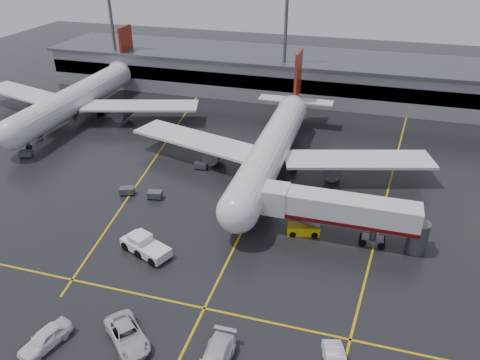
# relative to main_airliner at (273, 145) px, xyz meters

# --- Properties ---
(ground) EXTENTS (220.00, 220.00, 0.00)m
(ground) POSITION_rel_main_airliner_xyz_m (0.00, -9.70, -4.21)
(ground) COLOR black
(ground) RESTS_ON ground
(apron_line_centre) EXTENTS (0.25, 90.00, 0.02)m
(apron_line_centre) POSITION_rel_main_airliner_xyz_m (0.00, -9.70, -4.20)
(apron_line_centre) COLOR gold
(apron_line_centre) RESTS_ON ground
(apron_line_stop) EXTENTS (60.00, 0.25, 0.02)m
(apron_line_stop) POSITION_rel_main_airliner_xyz_m (0.00, -31.70, -4.20)
(apron_line_stop) COLOR gold
(apron_line_stop) RESTS_ON ground
(apron_line_left) EXTENTS (9.99, 69.35, 0.02)m
(apron_line_left) POSITION_rel_main_airliner_xyz_m (-20.00, 0.30, -4.20)
(apron_line_left) COLOR gold
(apron_line_left) RESTS_ON ground
(apron_line_right) EXTENTS (7.57, 69.64, 0.02)m
(apron_line_right) POSITION_rel_main_airliner_xyz_m (18.00, 0.30, -4.20)
(apron_line_right) COLOR gold
(apron_line_right) RESTS_ON ground
(terminal) EXTENTS (122.00, 19.00, 8.60)m
(terminal) POSITION_rel_main_airliner_xyz_m (0.00, 38.23, 0.11)
(terminal) COLOR gray
(terminal) RESTS_ON ground
(light_mast_left) EXTENTS (3.00, 1.20, 25.45)m
(light_mast_left) POSITION_rel_main_airliner_xyz_m (-45.00, 32.30, 10.27)
(light_mast_left) COLOR #595B60
(light_mast_left) RESTS_ON ground
(light_mast_mid) EXTENTS (3.00, 1.20, 25.45)m
(light_mast_mid) POSITION_rel_main_airliner_xyz_m (-5.00, 32.30, 10.27)
(light_mast_mid) COLOR #595B60
(light_mast_mid) RESTS_ON ground
(main_airliner) EXTENTS (48.80, 45.60, 14.10)m
(main_airliner) POSITION_rel_main_airliner_xyz_m (0.00, 0.00, 0.00)
(main_airliner) COLOR silver
(main_airliner) RESTS_ON ground
(second_airliner) EXTENTS (48.80, 45.60, 14.10)m
(second_airliner) POSITION_rel_main_airliner_xyz_m (-42.00, 12.00, 0.00)
(second_airliner) COLOR silver
(second_airliner) RESTS_ON ground
(jet_bridge) EXTENTS (19.90, 3.40, 6.05)m
(jet_bridge) POSITION_rel_main_airliner_xyz_m (11.87, -15.70, -0.28)
(jet_bridge) COLOR silver
(jet_bridge) RESTS_ON ground
(pushback_tractor) EXTENTS (6.87, 4.77, 2.28)m
(pushback_tractor) POSITION_rel_main_airliner_xyz_m (-9.92, -24.97, -3.30)
(pushback_tractor) COLOR white
(pushback_tractor) RESTS_ON ground
(belt_loader) EXTENTS (4.35, 2.70, 2.57)m
(belt_loader) POSITION_rel_main_airliner_xyz_m (7.52, -15.90, -3.57)
(belt_loader) COLOR yellow
(belt_loader) RESTS_ON ground
(service_van_a) EXTENTS (6.46, 6.19, 1.70)m
(service_van_a) POSITION_rel_main_airliner_xyz_m (-5.41, -37.71, -3.36)
(service_van_a) COLOR silver
(service_van_a) RESTS_ON ground
(service_van_b) EXTENTS (2.62, 6.26, 1.81)m
(service_van_b) POSITION_rel_main_airliner_xyz_m (3.43, -38.09, -3.31)
(service_van_b) COLOR silver
(service_van_b) RESTS_ON ground
(service_van_d) EXTENTS (3.37, 5.56, 1.77)m
(service_van_d) POSITION_rel_main_airliner_xyz_m (-12.47, -40.26, -3.32)
(service_van_d) COLOR white
(service_van_d) RESTS_ON ground
(baggage_cart_a) EXTENTS (2.18, 1.61, 1.12)m
(baggage_cart_a) POSITION_rel_main_airliner_xyz_m (-14.14, -13.31, -3.58)
(baggage_cart_a) COLOR #595B60
(baggage_cart_a) RESTS_ON ground
(baggage_cart_b) EXTENTS (2.33, 1.91, 1.12)m
(baggage_cart_b) POSITION_rel_main_airliner_xyz_m (-18.49, -13.40, -3.58)
(baggage_cart_b) COLOR #595B60
(baggage_cart_b) RESTS_ON ground
(baggage_cart_c) EXTENTS (2.13, 1.52, 1.12)m
(baggage_cart_c) POSITION_rel_main_airliner_xyz_m (-11.03, -2.95, -3.58)
(baggage_cart_c) COLOR #595B60
(baggage_cart_c) RESTS_ON ground
(baggage_cart_d) EXTENTS (2.28, 1.79, 1.12)m
(baggage_cart_d) POSITION_rel_main_airliner_xyz_m (-44.90, 0.88, -3.58)
(baggage_cart_d) COLOR #595B60
(baggage_cart_d) RESTS_ON ground
(baggage_cart_e) EXTENTS (2.32, 1.90, 1.12)m
(baggage_cart_e) POSITION_rel_main_airliner_xyz_m (-40.68, -7.11, -3.58)
(baggage_cart_e) COLOR #595B60
(baggage_cart_e) RESTS_ON ground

